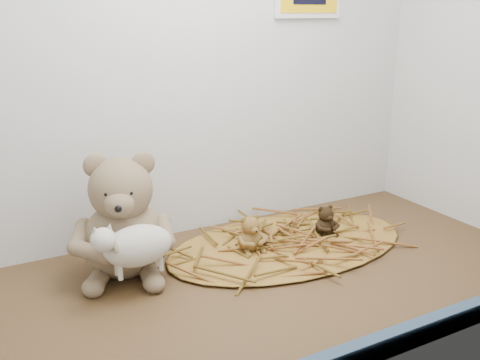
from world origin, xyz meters
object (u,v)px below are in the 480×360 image
main_teddy (123,215)px  mini_teddy_tan (250,232)px  mini_teddy_brown (325,219)px  toy_lamb (138,246)px

main_teddy → mini_teddy_tan: size_ratio=3.08×
mini_teddy_tan → mini_teddy_brown: bearing=-1.4°
mini_teddy_brown → toy_lamb: bearing=-172.5°
toy_lamb → mini_teddy_brown: size_ratio=2.36×
mini_teddy_tan → mini_teddy_brown: size_ratio=1.14×
main_teddy → toy_lamb: 9.32cm
toy_lamb → mini_teddy_brown: bearing=4.8°
toy_lamb → mini_teddy_brown: 45.52cm
toy_lamb → mini_teddy_tan: size_ratio=2.07×
mini_teddy_tan → mini_teddy_brown: 19.24cm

